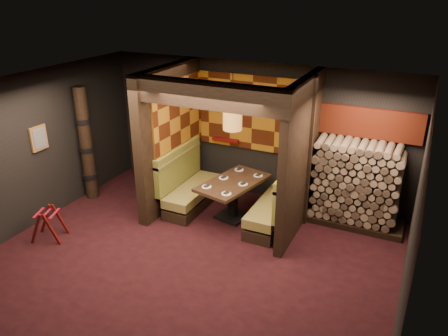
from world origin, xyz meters
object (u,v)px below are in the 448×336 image
Objects in this scene: pendant_lamp at (233,117)px; luggage_rack at (48,223)px; firewood_stack at (360,185)px; booth_bench_right at (277,207)px; totem_column at (86,145)px; dining_table at (233,192)px; booth_bench_left at (189,188)px.

luggage_rack is (-2.67, -2.06, -1.74)m from pendant_lamp.
pendant_lamp is 0.59× the size of firewood_stack.
totem_column is at bearing -172.14° from booth_bench_right.
firewood_stack is at bearing 13.19° from totem_column.
dining_table is 3.41m from luggage_rack.
pendant_lamp is at bearing -159.64° from firewood_stack.
totem_column reaches higher than booth_bench_left.
pendant_lamp is at bearing 7.78° from totem_column.
booth_bench_right is at bearing 0.00° from booth_bench_left.
totem_column is (-3.98, -0.55, 0.79)m from booth_bench_right.
firewood_stack is (4.90, 2.88, 0.51)m from luggage_rack.
booth_bench_left is at bearing 173.05° from pendant_lamp.
firewood_stack reaches higher than luggage_rack.
pendant_lamp is 0.43× the size of totem_column.
firewood_stack is at bearing 27.35° from booth_bench_right.
luggage_rack is at bearing -149.52° from firewood_stack.
booth_bench_right is at bearing 31.62° from luggage_rack.
luggage_rack is at bearing -142.43° from pendant_lamp.
firewood_stack reaches higher than booth_bench_left.
booth_bench_left is 2.30m from totem_column.
booth_bench_left is at bearing 14.75° from totem_column.
totem_column is at bearing -166.81° from firewood_stack.
pendant_lamp is 3.80m from luggage_rack.
booth_bench_left and booth_bench_right have the same top height.
pendant_lamp is at bearing -6.95° from booth_bench_left.
booth_bench_left is at bearing 175.82° from dining_table.
booth_bench_right reaches higher than dining_table.
pendant_lamp reaches higher than firewood_stack.
booth_bench_left is 3.35m from firewood_stack.
dining_table is at bearing -175.08° from booth_bench_right.
dining_table is 2.37m from firewood_stack.
luggage_rack is 0.28× the size of totem_column.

